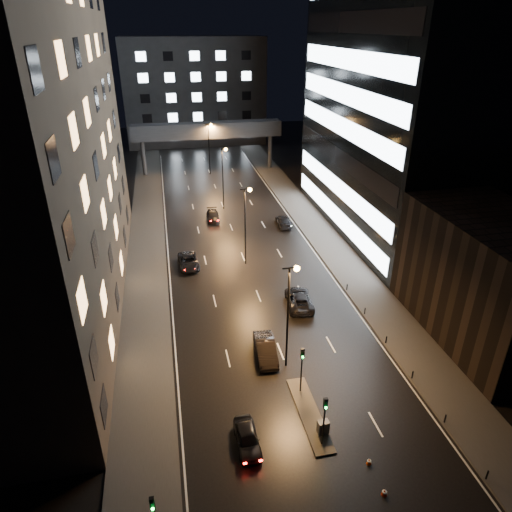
% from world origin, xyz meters
% --- Properties ---
extents(ground, '(160.00, 160.00, 0.00)m').
position_xyz_m(ground, '(0.00, 40.00, 0.00)').
color(ground, black).
rests_on(ground, ground).
extents(sidewalk_left, '(5.00, 110.00, 0.15)m').
position_xyz_m(sidewalk_left, '(-12.50, 35.00, 0.07)').
color(sidewalk_left, '#383533').
rests_on(sidewalk_left, ground).
extents(sidewalk_right, '(5.00, 110.00, 0.15)m').
position_xyz_m(sidewalk_right, '(12.50, 35.00, 0.07)').
color(sidewalk_right, '#383533').
rests_on(sidewalk_right, ground).
extents(building_left, '(15.00, 48.00, 40.00)m').
position_xyz_m(building_left, '(-22.50, 24.00, 20.00)').
color(building_left, '#2D2319').
rests_on(building_left, ground).
extents(building_right_low, '(10.00, 18.00, 12.00)m').
position_xyz_m(building_right_low, '(20.00, 9.00, 6.00)').
color(building_right_low, black).
rests_on(building_right_low, ground).
extents(building_right_glass, '(20.00, 36.00, 45.00)m').
position_xyz_m(building_right_glass, '(25.00, 36.00, 22.50)').
color(building_right_glass, black).
rests_on(building_right_glass, ground).
extents(building_far, '(34.00, 14.00, 25.00)m').
position_xyz_m(building_far, '(0.00, 98.00, 12.50)').
color(building_far, '#333335').
rests_on(building_far, ground).
extents(skybridge, '(30.00, 3.00, 10.00)m').
position_xyz_m(skybridge, '(0.00, 70.00, 8.34)').
color(skybridge, '#333335').
rests_on(skybridge, ground).
extents(median_island, '(1.60, 8.00, 0.15)m').
position_xyz_m(median_island, '(0.30, 2.00, 0.07)').
color(median_island, '#383533').
rests_on(median_island, ground).
extents(traffic_signal_near, '(0.28, 0.34, 4.40)m').
position_xyz_m(traffic_signal_near, '(0.30, 4.49, 3.09)').
color(traffic_signal_near, black).
rests_on(traffic_signal_near, median_island).
extents(traffic_signal_far, '(0.28, 0.34, 4.40)m').
position_xyz_m(traffic_signal_far, '(0.30, -1.01, 3.09)').
color(traffic_signal_far, black).
rests_on(traffic_signal_far, median_island).
extents(bollard_row, '(0.12, 25.12, 0.90)m').
position_xyz_m(bollard_row, '(10.20, 6.50, 0.45)').
color(bollard_row, black).
rests_on(bollard_row, ground).
extents(streetlight_near, '(1.45, 0.50, 10.15)m').
position_xyz_m(streetlight_near, '(0.16, 8.00, 6.50)').
color(streetlight_near, black).
rests_on(streetlight_near, ground).
extents(streetlight_mid_a, '(1.45, 0.50, 10.15)m').
position_xyz_m(streetlight_mid_a, '(0.16, 28.00, 6.50)').
color(streetlight_mid_a, black).
rests_on(streetlight_mid_a, ground).
extents(streetlight_mid_b, '(1.45, 0.50, 10.15)m').
position_xyz_m(streetlight_mid_b, '(0.16, 48.00, 6.50)').
color(streetlight_mid_b, black).
rests_on(streetlight_mid_b, ground).
extents(streetlight_far, '(1.45, 0.50, 10.15)m').
position_xyz_m(streetlight_far, '(0.16, 68.00, 6.50)').
color(streetlight_far, black).
rests_on(streetlight_far, ground).
extents(car_away_a, '(1.67, 4.11, 1.40)m').
position_xyz_m(car_away_a, '(-5.04, 0.11, 0.70)').
color(car_away_a, black).
rests_on(car_away_a, ground).
extents(car_away_b, '(2.08, 5.12, 1.65)m').
position_xyz_m(car_away_b, '(-1.54, 9.58, 0.83)').
color(car_away_b, black).
rests_on(car_away_b, ground).
extents(car_away_c, '(2.62, 5.27, 1.43)m').
position_xyz_m(car_away_c, '(-7.22, 28.64, 0.72)').
color(car_away_c, black).
rests_on(car_away_c, ground).
extents(car_away_d, '(2.13, 4.76, 1.36)m').
position_xyz_m(car_away_d, '(-2.37, 43.44, 0.68)').
color(car_away_d, black).
rests_on(car_away_d, ground).
extents(car_toward_a, '(3.25, 5.90, 1.56)m').
position_xyz_m(car_toward_a, '(3.93, 17.26, 0.78)').
color(car_toward_a, black).
rests_on(car_toward_a, ground).
extents(car_toward_b, '(2.48, 5.10, 1.43)m').
position_xyz_m(car_toward_b, '(7.96, 39.08, 0.72)').
color(car_toward_b, black).
rests_on(car_toward_b, ground).
extents(utility_cabinet, '(0.89, 0.62, 1.08)m').
position_xyz_m(utility_cabinet, '(0.70, -0.02, 0.69)').
color(utility_cabinet, '#48484A').
rests_on(utility_cabinet, median_island).
extents(cone_a, '(0.39, 0.39, 0.49)m').
position_xyz_m(cone_a, '(3.00, -3.20, 0.24)').
color(cone_a, '#F54D0C').
rests_on(cone_a, ground).
extents(cone_b, '(0.41, 0.41, 0.46)m').
position_xyz_m(cone_b, '(3.00, -5.61, 0.23)').
color(cone_b, '#FF350D').
rests_on(cone_b, ground).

